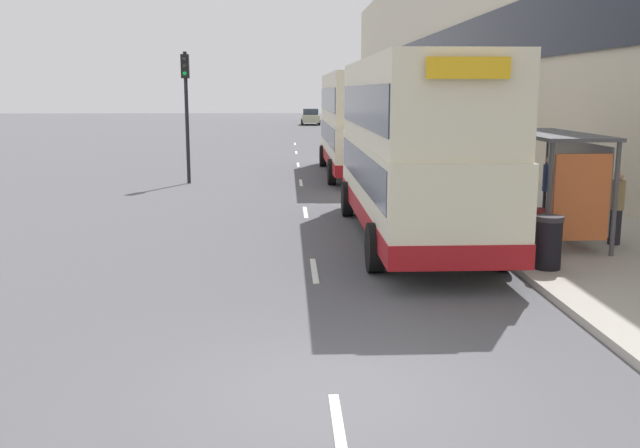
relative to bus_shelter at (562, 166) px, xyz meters
name	(u,v)px	position (x,y,z in m)	size (l,w,h in m)	color
ground_plane	(333,393)	(-5.77, -8.01, -1.88)	(220.00, 220.00, 0.00)	#515156
pavement	(395,145)	(0.73, 30.49, -1.81)	(5.00, 93.00, 0.14)	#A39E93
terrace_facade	(458,42)	(4.72, 30.49, 4.77)	(3.10, 93.00, 13.31)	beige
lane_mark_0	(339,435)	(-5.77, -9.08, -1.87)	(0.12, 2.00, 0.01)	silver
lane_mark_1	(314,270)	(-5.77, -2.08, -1.87)	(0.12, 2.00, 0.01)	silver
lane_mark_2	(305,212)	(-5.77, 4.92, -1.87)	(0.12, 2.00, 0.01)	silver
lane_mark_3	(301,183)	(-5.77, 11.92, -1.87)	(0.12, 2.00, 0.01)	silver
lane_mark_4	(298,165)	(-5.77, 18.92, -1.87)	(0.12, 2.00, 0.01)	silver
lane_mark_5	(296,153)	(-5.77, 25.93, -1.87)	(0.12, 2.00, 0.01)	silver
lane_mark_6	(295,144)	(-5.77, 32.93, -1.87)	(0.12, 2.00, 0.01)	silver
bus_shelter	(562,166)	(0.00, 0.00, 0.00)	(1.60, 4.20, 2.48)	#4C4C51
double_decker_bus_near	(413,146)	(-3.30, 0.89, 0.41)	(2.85, 10.14, 4.30)	beige
double_decker_bus_ahead	(357,122)	(-3.32, 14.56, 0.41)	(2.85, 10.60, 4.30)	beige
car_0	(310,117)	(-3.78, 61.08, -1.03)	(1.99, 4.56, 1.71)	#B7B799
pedestrian_at_shelter	(616,207)	(1.11, -0.51, -0.87)	(0.33, 0.33, 1.69)	#23232D
pedestrian_1	(500,191)	(-0.64, 2.50, -0.92)	(0.32, 0.32, 1.60)	#23232D
pedestrian_2	(549,189)	(0.58, 2.26, -0.83)	(0.35, 0.35, 1.77)	#23232D
pedestrian_3	(569,179)	(1.92, 4.30, -0.85)	(0.34, 0.34, 1.74)	#23232D
litter_bin	(548,242)	(-1.22, -2.66, -1.21)	(0.55, 0.55, 1.05)	black
traffic_light_far_kerb	(186,96)	(-10.17, 11.98, 1.51)	(0.30, 0.32, 5.05)	black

